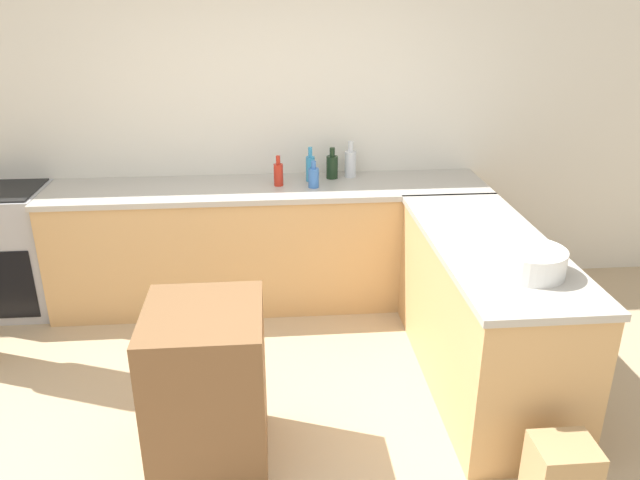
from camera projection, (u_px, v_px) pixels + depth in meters
ground_plane at (276, 457)px, 3.31m from camera, size 14.00×14.00×0.00m
wall_back at (266, 121)px, 4.79m from camera, size 8.00×0.06×2.70m
counter_back at (270, 244)px, 4.81m from camera, size 3.27×0.67×0.94m
counter_peninsula at (484, 312)px, 3.81m from camera, size 0.69×1.78×0.94m
range_oven at (6, 251)px, 4.67m from camera, size 0.66×0.60×0.95m
island_table at (208, 388)px, 3.16m from camera, size 0.58×0.63×0.88m
mixing_bowl at (530, 261)px, 3.21m from camera, size 0.36×0.36×0.14m
water_bottle_blue at (314, 177)px, 4.56m from camera, size 0.08×0.08×0.20m
hot_sauce_bottle at (278, 174)px, 4.60m from camera, size 0.07×0.07×0.23m
dish_soap_bottle at (310, 168)px, 4.70m from camera, size 0.07×0.07×0.26m
wine_bottle_dark at (332, 166)px, 4.77m from camera, size 0.09×0.09×0.24m
vinegar_bottle_clear at (350, 163)px, 4.80m from camera, size 0.09×0.09×0.28m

